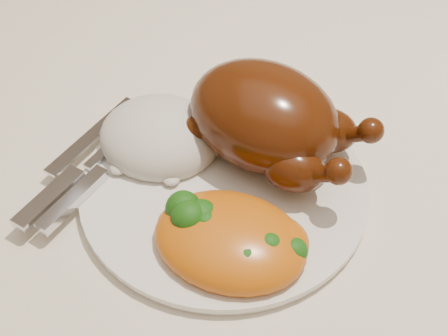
% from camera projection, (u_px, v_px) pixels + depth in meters
% --- Properties ---
extents(dining_table, '(1.60, 0.90, 0.76)m').
position_uv_depth(dining_table, '(281.00, 164.00, 0.72)').
color(dining_table, brown).
rests_on(dining_table, floor).
extents(tablecloth, '(1.73, 1.03, 0.18)m').
position_uv_depth(tablecloth, '(286.00, 117.00, 0.66)').
color(tablecloth, white).
rests_on(tablecloth, dining_table).
extents(dinner_plate, '(0.32, 0.32, 0.01)m').
position_uv_depth(dinner_plate, '(224.00, 188.00, 0.55)').
color(dinner_plate, white).
rests_on(dinner_plate, tablecloth).
extents(roast_chicken, '(0.19, 0.14, 0.09)m').
position_uv_depth(roast_chicken, '(267.00, 118.00, 0.54)').
color(roast_chicken, '#4A1B08').
rests_on(roast_chicken, dinner_plate).
extents(rice_mound, '(0.12, 0.11, 0.06)m').
position_uv_depth(rice_mound, '(160.00, 137.00, 0.57)').
color(rice_mound, silver).
rests_on(rice_mound, dinner_plate).
extents(mac_and_cheese, '(0.13, 0.10, 0.05)m').
position_uv_depth(mac_and_cheese, '(233.00, 239.00, 0.49)').
color(mac_and_cheese, orange).
rests_on(mac_and_cheese, dinner_plate).
extents(cutlery, '(0.06, 0.18, 0.01)m').
position_uv_depth(cutlery, '(75.00, 178.00, 0.54)').
color(cutlery, silver).
rests_on(cutlery, dinner_plate).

